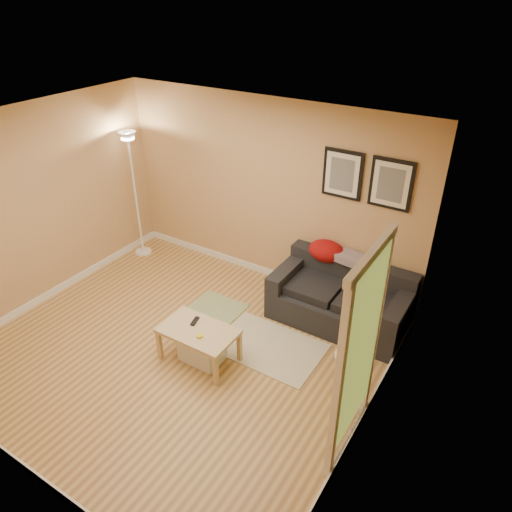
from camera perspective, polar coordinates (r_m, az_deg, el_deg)
name	(u,v)px	position (r m, az deg, el deg)	size (l,w,h in m)	color
floor	(180,350)	(5.89, -9.13, -10.99)	(4.50, 4.50, 0.00)	tan
ceiling	(157,135)	(4.62, -11.81, 14.00)	(4.50, 4.50, 0.00)	white
wall_back	(266,193)	(6.57, 1.26, 7.51)	(4.50, 4.50, 0.00)	tan
wall_left	(35,209)	(6.73, -24.94, 5.14)	(4.00, 4.00, 0.00)	tan
wall_right	(373,328)	(4.18, 13.85, -8.36)	(4.00, 4.00, 0.00)	tan
baseboard_back	(265,271)	(7.14, 1.11, -1.79)	(4.50, 0.02, 0.10)	white
baseboard_front	(34,474)	(5.05, -25.00, -22.54)	(4.50, 0.02, 0.10)	white
baseboard_left	(56,290)	(7.29, -22.79, -3.75)	(0.02, 4.00, 0.10)	white
baseboard_right	(356,428)	(5.05, 11.91, -19.46)	(0.02, 4.00, 0.10)	white
sofa	(340,297)	(6.12, 10.05, -4.80)	(1.70, 0.90, 0.75)	black
red_throw	(326,251)	(6.27, 8.41, 0.59)	(0.48, 0.36, 0.28)	maroon
plaid_throw	(354,259)	(6.13, 11.60, -0.39)	(0.42, 0.26, 0.10)	tan
framed_print_left	(343,174)	(5.92, 10.32, 9.61)	(0.50, 0.04, 0.60)	black
framed_print_right	(391,184)	(5.75, 15.87, 8.27)	(0.50, 0.04, 0.60)	black
area_rug	(269,347)	(5.84, 1.61, -10.83)	(1.25, 0.85, 0.01)	beige
green_runner	(218,307)	(6.49, -4.57, -6.09)	(0.70, 0.50, 0.01)	#668C4C
coffee_table	(199,344)	(5.59, -6.80, -10.47)	(0.87, 0.53, 0.43)	tan
remote_control	(195,321)	(5.56, -7.33, -7.74)	(0.05, 0.16, 0.02)	black
tape_roll	(200,336)	(5.35, -6.77, -9.48)	(0.07, 0.07, 0.03)	yellow
storage_bin	(202,349)	(5.64, -6.48, -10.95)	(0.49, 0.36, 0.30)	white
side_table	(352,378)	(5.14, 11.36, -14.15)	(0.39, 0.39, 0.60)	white
book_stack	(354,352)	(4.92, 11.67, -11.23)	(0.17, 0.23, 0.07)	#3836A2
floor_lamp	(136,199)	(7.51, -14.14, 6.60)	(0.26, 0.26, 1.98)	white
doorway	(358,361)	(4.26, 12.05, -12.14)	(0.12, 1.01, 2.13)	white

